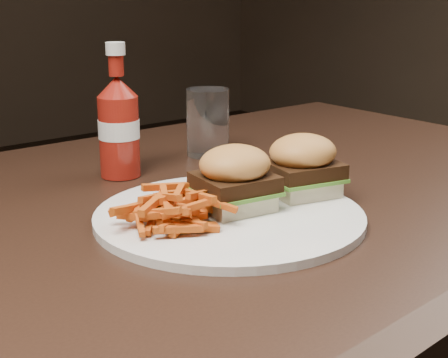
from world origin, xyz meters
TOP-DOWN VIEW (x-y plane):
  - dining_table at (0.00, 0.00)m, footprint 1.20×0.80m
  - plate at (-0.09, -0.11)m, footprint 0.33×0.33m
  - sandwich_half_a at (-0.07, -0.10)m, footprint 0.09×0.08m
  - sandwich_half_b at (0.03, -0.11)m, footprint 0.09×0.09m
  - fries_pile at (-0.16, -0.09)m, footprint 0.12×0.12m
  - ketchup_bottle at (-0.09, 0.14)m, footprint 0.06×0.06m
  - tumbler at (0.09, 0.16)m, footprint 0.09×0.09m

SIDE VIEW (x-z plane):
  - dining_table at x=0.00m, z-range 0.71..0.75m
  - plate at x=-0.09m, z-range 0.75..0.76m
  - sandwich_half_a at x=-0.07m, z-range 0.76..0.78m
  - sandwich_half_b at x=0.03m, z-range 0.76..0.78m
  - fries_pile at x=-0.16m, z-range 0.76..0.80m
  - tumbler at x=0.09m, z-range 0.75..0.86m
  - ketchup_bottle at x=-0.09m, z-range 0.75..0.87m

